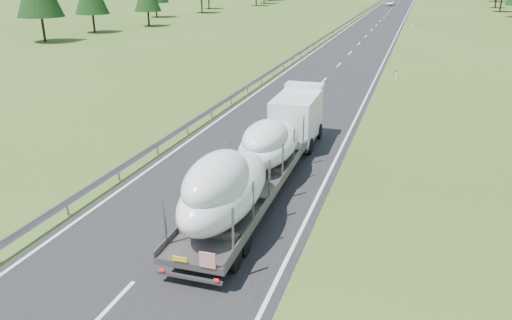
% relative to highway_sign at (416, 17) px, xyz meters
% --- Properties ---
extents(ground, '(400.00, 400.00, 0.00)m').
position_rel_highway_sign_xyz_m(ground, '(-7.20, -80.00, -1.81)').
color(ground, '#37521B').
rests_on(ground, ground).
extents(road_surface, '(10.00, 400.00, 0.02)m').
position_rel_highway_sign_xyz_m(road_surface, '(-7.20, 20.00, -1.80)').
color(road_surface, black).
rests_on(road_surface, ground).
extents(guardrail, '(0.10, 400.00, 0.76)m').
position_rel_highway_sign_xyz_m(guardrail, '(-12.50, 19.94, -1.21)').
color(guardrail, slate).
rests_on(guardrail, ground).
extents(marker_posts, '(0.13, 350.08, 1.00)m').
position_rel_highway_sign_xyz_m(marker_posts, '(-0.70, 75.00, -1.27)').
color(marker_posts, silver).
rests_on(marker_posts, ground).
extents(highway_sign, '(0.08, 0.90, 2.60)m').
position_rel_highway_sign_xyz_m(highway_sign, '(0.00, 0.00, 0.00)').
color(highway_sign, slate).
rests_on(highway_sign, ground).
extents(boat_truck, '(2.73, 18.00, 3.78)m').
position_rel_highway_sign_xyz_m(boat_truck, '(-5.33, -79.07, 0.17)').
color(boat_truck, silver).
rests_on(boat_truck, ground).
extents(distant_van, '(2.83, 5.51, 1.49)m').
position_rel_highway_sign_xyz_m(distant_van, '(-8.58, 59.85, -1.06)').
color(distant_van, white).
rests_on(distant_van, ground).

